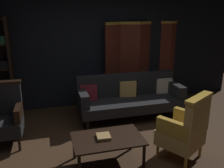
{
  "coord_description": "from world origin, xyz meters",
  "views": [
    {
      "loc": [
        -1.09,
        -3.08,
        2.17
      ],
      "look_at": [
        0.0,
        0.8,
        0.95
      ],
      "focal_mm": 39.81,
      "sensor_mm": 36.0,
      "label": 1
    }
  ],
  "objects_px": {
    "velvet_couch": "(129,96)",
    "book_tan_leather": "(103,137)",
    "folding_screen": "(146,60)",
    "coffee_table": "(108,141)",
    "armchair_wing_left": "(4,116)",
    "armchair_gilt_accent": "(185,129)"
  },
  "relations": [
    {
      "from": "armchair_wing_left",
      "to": "book_tan_leather",
      "type": "distance_m",
      "value": 1.75
    },
    {
      "from": "folding_screen",
      "to": "velvet_couch",
      "type": "xyz_separation_m",
      "value": [
        -0.73,
        -0.9,
        -0.53
      ]
    },
    {
      "from": "coffee_table",
      "to": "book_tan_leather",
      "type": "distance_m",
      "value": 0.09
    },
    {
      "from": "coffee_table",
      "to": "armchair_gilt_accent",
      "type": "distance_m",
      "value": 1.14
    },
    {
      "from": "velvet_couch",
      "to": "book_tan_leather",
      "type": "height_order",
      "value": "velvet_couch"
    },
    {
      "from": "velvet_couch",
      "to": "book_tan_leather",
      "type": "xyz_separation_m",
      "value": [
        -0.91,
        -1.48,
        -0.01
      ]
    },
    {
      "from": "armchair_gilt_accent",
      "to": "armchair_wing_left",
      "type": "xyz_separation_m",
      "value": [
        -2.61,
        1.2,
        0.0
      ]
    },
    {
      "from": "armchair_wing_left",
      "to": "book_tan_leather",
      "type": "relative_size",
      "value": 5.23
    },
    {
      "from": "armchair_wing_left",
      "to": "armchair_gilt_accent",
      "type": "bearing_deg",
      "value": -24.69
    },
    {
      "from": "armchair_gilt_accent",
      "to": "velvet_couch",
      "type": "bearing_deg",
      "value": 99.28
    },
    {
      "from": "armchair_gilt_accent",
      "to": "book_tan_leather",
      "type": "height_order",
      "value": "armchair_gilt_accent"
    },
    {
      "from": "coffee_table",
      "to": "armchair_wing_left",
      "type": "distance_m",
      "value": 1.8
    },
    {
      "from": "book_tan_leather",
      "to": "velvet_couch",
      "type": "bearing_deg",
      "value": 58.52
    },
    {
      "from": "velvet_couch",
      "to": "book_tan_leather",
      "type": "relative_size",
      "value": 10.67
    },
    {
      "from": "velvet_couch",
      "to": "coffee_table",
      "type": "xyz_separation_m",
      "value": [
        -0.85,
        -1.49,
        -0.08
      ]
    },
    {
      "from": "folding_screen",
      "to": "velvet_couch",
      "type": "relative_size",
      "value": 1.0
    },
    {
      "from": "coffee_table",
      "to": "armchair_wing_left",
      "type": "bearing_deg",
      "value": 145.6
    },
    {
      "from": "folding_screen",
      "to": "coffee_table",
      "type": "height_order",
      "value": "folding_screen"
    },
    {
      "from": "folding_screen",
      "to": "armchair_wing_left",
      "type": "distance_m",
      "value": 3.39
    },
    {
      "from": "coffee_table",
      "to": "armchair_gilt_accent",
      "type": "height_order",
      "value": "armchair_gilt_accent"
    },
    {
      "from": "velvet_couch",
      "to": "armchair_gilt_accent",
      "type": "distance_m",
      "value": 1.7
    },
    {
      "from": "folding_screen",
      "to": "book_tan_leather",
      "type": "height_order",
      "value": "folding_screen"
    }
  ]
}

